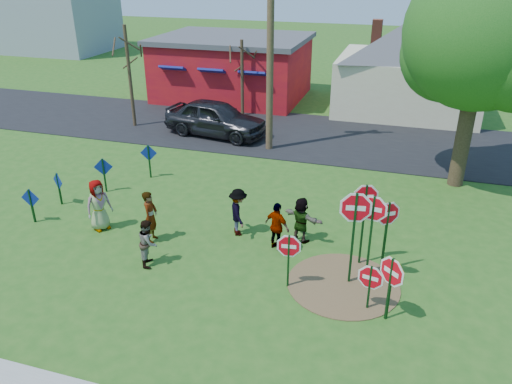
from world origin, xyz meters
TOP-DOWN VIEW (x-y plane):
  - ground at (0.00, 0.00)m, footprint 120.00×120.00m
  - road at (0.00, 11.50)m, footprint 120.00×7.50m
  - dirt_patch at (4.50, -1.00)m, footprint 3.20×3.20m
  - red_building at (-5.50, 17.99)m, footprint 9.40×7.69m
  - cream_house at (5.50, 18.00)m, footprint 9.40×9.40m
  - distant_building at (-28.00, 30.00)m, footprint 10.00×8.00m
  - stop_sign_a at (3.00, -1.53)m, footprint 0.92×0.12m
  - stop_sign_b at (4.80, 0.24)m, footprint 0.95×0.33m
  - stop_sign_c at (5.09, -0.65)m, footprint 1.01×0.18m
  - stop_sign_d at (5.48, -0.01)m, footprint 0.82×0.55m
  - stop_sign_e at (5.26, -1.86)m, footprint 0.92×0.19m
  - stop_sign_f at (5.76, -2.15)m, footprint 0.81×0.70m
  - stop_sign_g at (4.63, -0.81)m, footprint 1.18×0.23m
  - blue_diamond_a at (-6.42, -0.46)m, footprint 0.70×0.07m
  - blue_diamond_b at (-6.40, 1.01)m, footprint 0.60×0.31m
  - blue_diamond_c at (-5.40, 2.49)m, footprint 0.69×0.28m
  - blue_diamond_d at (-4.38, 4.26)m, footprint 0.70×0.16m
  - person_a at (-3.91, -0.17)m, footprint 0.95×1.05m
  - person_b at (-1.86, -0.37)m, footprint 0.49×0.68m
  - person_c at (-1.28, -1.63)m, footprint 0.76×0.86m
  - person_d at (0.71, 0.86)m, footprint 1.04×1.22m
  - person_e at (2.18, 0.34)m, footprint 1.02×0.76m
  - person_f at (2.80, 1.05)m, footprint 1.50×0.97m
  - suv at (-3.70, 10.16)m, footprint 5.64×3.01m
  - utility_pole at (-0.52, 9.05)m, footprint 2.49×0.74m
  - leafy_tree at (8.05, 7.31)m, footprint 6.21×5.66m
  - bare_tree_west at (-8.57, 10.36)m, footprint 1.80×1.80m
  - bare_tree_east at (-3.53, 14.02)m, footprint 1.80×1.80m

SIDE VIEW (x-z plane):
  - ground at x=0.00m, z-range 0.00..0.00m
  - dirt_patch at x=4.50m, z-range 0.00..0.03m
  - road at x=0.00m, z-range 0.00..0.04m
  - person_c at x=-1.28m, z-range 0.00..1.49m
  - person_f at x=2.80m, z-range 0.00..1.55m
  - blue_diamond_a at x=-6.42m, z-range 0.14..1.43m
  - blue_diamond_b at x=-6.40m, z-range 0.15..1.43m
  - person_e at x=2.18m, z-range 0.00..1.60m
  - person_d at x=0.71m, z-range 0.00..1.64m
  - blue_diamond_c at x=-5.40m, z-range 0.17..1.59m
  - person_b at x=-1.86m, z-range 0.00..1.76m
  - person_a at x=-3.91m, z-range 0.00..1.81m
  - blue_diamond_d at x=-4.38m, z-range 0.18..1.64m
  - stop_sign_e at x=5.26m, z-range 0.19..1.63m
  - suv at x=-3.70m, z-range 0.04..1.87m
  - stop_sign_a at x=3.00m, z-range 0.31..2.09m
  - stop_sign_f at x=5.76m, z-range 0.36..2.33m
  - stop_sign_d at x=5.48m, z-range 0.53..2.97m
  - red_building at x=-5.50m, z-range 0.02..3.92m
  - stop_sign_b at x=4.80m, z-range 0.63..3.40m
  - stop_sign_c at x=5.09m, z-range 0.59..3.46m
  - stop_sign_g at x=4.63m, z-range 0.60..3.59m
  - bare_tree_east at x=-3.53m, z-range 0.64..4.96m
  - cream_house at x=5.50m, z-range -0.33..6.17m
  - bare_tree_west at x=-8.57m, z-range 0.79..6.15m
  - distant_building at x=-28.00m, z-range 0.00..8.00m
  - utility_pole at x=-0.52m, z-range 0.27..10.62m
  - leafy_tree at x=8.05m, z-range 1.27..10.09m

